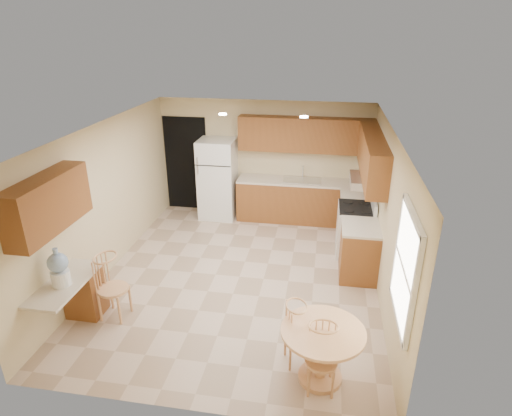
% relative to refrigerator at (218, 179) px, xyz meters
% --- Properties ---
extents(floor, '(5.50, 5.50, 0.00)m').
position_rel_refrigerator_xyz_m(floor, '(0.95, -2.40, -0.86)').
color(floor, tan).
rests_on(floor, ground).
extents(ceiling, '(4.50, 5.50, 0.02)m').
position_rel_refrigerator_xyz_m(ceiling, '(0.95, -2.40, 1.64)').
color(ceiling, white).
rests_on(ceiling, wall_back).
extents(wall_back, '(4.50, 0.02, 2.50)m').
position_rel_refrigerator_xyz_m(wall_back, '(0.95, 0.35, 0.39)').
color(wall_back, '#D0BA8C').
rests_on(wall_back, floor).
extents(wall_front, '(4.50, 0.02, 2.50)m').
position_rel_refrigerator_xyz_m(wall_front, '(0.95, -5.15, 0.39)').
color(wall_front, '#D0BA8C').
rests_on(wall_front, floor).
extents(wall_left, '(0.02, 5.50, 2.50)m').
position_rel_refrigerator_xyz_m(wall_left, '(-1.30, -2.40, 0.39)').
color(wall_left, '#D0BA8C').
rests_on(wall_left, floor).
extents(wall_right, '(0.02, 5.50, 2.50)m').
position_rel_refrigerator_xyz_m(wall_right, '(3.20, -2.40, 0.39)').
color(wall_right, '#D0BA8C').
rests_on(wall_right, floor).
extents(doorway, '(0.90, 0.02, 2.10)m').
position_rel_refrigerator_xyz_m(doorway, '(-0.80, 0.34, 0.19)').
color(doorway, black).
rests_on(doorway, floor).
extents(base_cab_back, '(2.75, 0.60, 0.87)m').
position_rel_refrigerator_xyz_m(base_cab_back, '(1.83, 0.05, -0.42)').
color(base_cab_back, brown).
rests_on(base_cab_back, floor).
extents(counter_back, '(2.75, 0.63, 0.04)m').
position_rel_refrigerator_xyz_m(counter_back, '(1.83, 0.05, 0.03)').
color(counter_back, beige).
rests_on(counter_back, base_cab_back).
extents(base_cab_right_a, '(0.60, 0.59, 0.87)m').
position_rel_refrigerator_xyz_m(base_cab_right_a, '(2.90, -0.54, -0.42)').
color(base_cab_right_a, brown).
rests_on(base_cab_right_a, floor).
extents(counter_right_a, '(0.63, 0.59, 0.04)m').
position_rel_refrigerator_xyz_m(counter_right_a, '(2.90, -0.54, 0.03)').
color(counter_right_a, beige).
rests_on(counter_right_a, base_cab_right_a).
extents(base_cab_right_b, '(0.60, 0.80, 0.87)m').
position_rel_refrigerator_xyz_m(base_cab_right_b, '(2.90, -2.00, -0.42)').
color(base_cab_right_b, brown).
rests_on(base_cab_right_b, floor).
extents(counter_right_b, '(0.63, 0.80, 0.04)m').
position_rel_refrigerator_xyz_m(counter_right_b, '(2.90, -2.00, 0.03)').
color(counter_right_b, beige).
rests_on(counter_right_b, base_cab_right_b).
extents(upper_cab_back, '(2.75, 0.33, 0.70)m').
position_rel_refrigerator_xyz_m(upper_cab_back, '(1.83, 0.19, 0.99)').
color(upper_cab_back, brown).
rests_on(upper_cab_back, wall_back).
extents(upper_cab_right, '(0.33, 2.42, 0.70)m').
position_rel_refrigerator_xyz_m(upper_cab_right, '(3.04, -1.19, 0.99)').
color(upper_cab_right, brown).
rests_on(upper_cab_right, wall_right).
extents(upper_cab_left, '(0.33, 1.40, 0.70)m').
position_rel_refrigerator_xyz_m(upper_cab_left, '(-1.13, -4.00, 0.99)').
color(upper_cab_left, brown).
rests_on(upper_cab_left, wall_left).
extents(sink, '(0.78, 0.44, 0.01)m').
position_rel_refrigerator_xyz_m(sink, '(1.80, 0.05, 0.05)').
color(sink, silver).
rests_on(sink, counter_back).
extents(range_hood, '(0.50, 0.76, 0.14)m').
position_rel_refrigerator_xyz_m(range_hood, '(2.95, -1.22, 0.56)').
color(range_hood, silver).
rests_on(range_hood, upper_cab_right).
extents(desk_pedestal, '(0.48, 0.42, 0.72)m').
position_rel_refrigerator_xyz_m(desk_pedestal, '(-1.05, -3.72, -0.50)').
color(desk_pedestal, brown).
rests_on(desk_pedestal, floor).
extents(desk_top, '(0.50, 1.20, 0.04)m').
position_rel_refrigerator_xyz_m(desk_top, '(-1.05, -4.10, -0.11)').
color(desk_top, beige).
rests_on(desk_top, desk_pedestal).
extents(window, '(0.06, 1.12, 1.30)m').
position_rel_refrigerator_xyz_m(window, '(3.18, -4.25, 0.64)').
color(window, white).
rests_on(window, wall_right).
extents(can_light_a, '(0.14, 0.14, 0.02)m').
position_rel_refrigerator_xyz_m(can_light_a, '(0.45, -1.20, 1.63)').
color(can_light_a, white).
rests_on(can_light_a, ceiling).
extents(can_light_b, '(0.14, 0.14, 0.02)m').
position_rel_refrigerator_xyz_m(can_light_b, '(1.85, -1.20, 1.63)').
color(can_light_b, white).
rests_on(can_light_b, ceiling).
extents(refrigerator, '(0.76, 0.74, 1.72)m').
position_rel_refrigerator_xyz_m(refrigerator, '(0.00, 0.00, 0.00)').
color(refrigerator, white).
rests_on(refrigerator, floor).
extents(stove, '(0.65, 0.76, 1.09)m').
position_rel_refrigerator_xyz_m(stove, '(2.88, -1.22, -0.39)').
color(stove, white).
rests_on(stove, floor).
extents(dining_table, '(0.97, 0.97, 0.72)m').
position_rel_refrigerator_xyz_m(dining_table, '(2.35, -4.45, -0.39)').
color(dining_table, tan).
rests_on(dining_table, floor).
extents(chair_table_a, '(0.37, 0.48, 0.84)m').
position_rel_refrigerator_xyz_m(chair_table_a, '(2.07, -4.28, -0.34)').
color(chair_table_a, tan).
rests_on(chair_table_a, floor).
extents(chair_table_b, '(0.38, 0.38, 0.85)m').
position_rel_refrigerator_xyz_m(chair_table_b, '(2.35, -4.68, -0.34)').
color(chair_table_b, tan).
rests_on(chair_table_b, floor).
extents(chair_desk, '(0.43, 0.55, 0.97)m').
position_rel_refrigerator_xyz_m(chair_desk, '(-0.60, -3.82, -0.27)').
color(chair_desk, tan).
rests_on(chair_desk, floor).
extents(water_crock, '(0.26, 0.26, 0.54)m').
position_rel_refrigerator_xyz_m(water_crock, '(-1.05, -4.16, 0.15)').
color(water_crock, white).
rests_on(water_crock, desk_top).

